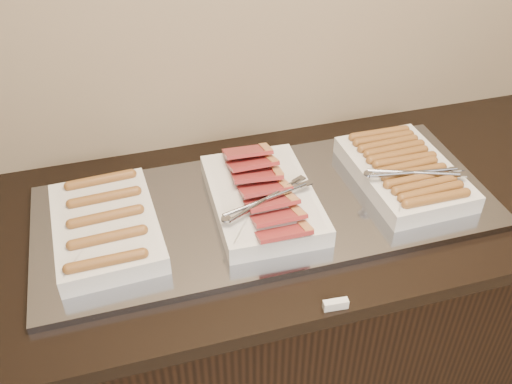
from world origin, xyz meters
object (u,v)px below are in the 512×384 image
dish_left (106,226)px  dish_right (404,171)px  warming_tray (267,208)px  counter (267,319)px  dish_center (263,197)px

dish_left → dish_right: size_ratio=0.99×
warming_tray → dish_left: bearing=180.0°
counter → dish_center: size_ratio=5.01×
counter → warming_tray: size_ratio=1.72×
counter → dish_right: dish_right is taller
dish_left → warming_tray: bearing=-2.8°
warming_tray → dish_left: dish_left is taller
warming_tray → dish_left: size_ratio=3.16×
dish_center → counter: bearing=13.2°
counter → dish_right: 0.64m
dish_left → dish_right: dish_right is taller
counter → dish_center: dish_center is taller
dish_left → counter: bearing=-2.8°
warming_tray → dish_right: 0.40m
dish_left → dish_center: (0.40, -0.00, 0.00)m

